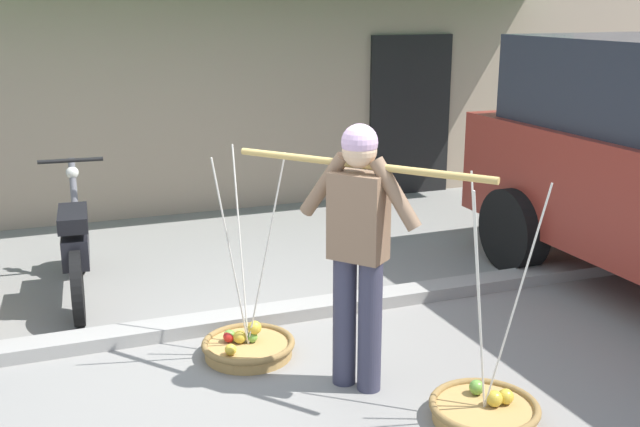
{
  "coord_description": "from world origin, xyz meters",
  "views": [
    {
      "loc": [
        -1.31,
        -4.56,
        2.38
      ],
      "look_at": [
        0.64,
        0.6,
        0.85
      ],
      "focal_mm": 42.82,
      "sensor_mm": 36.0,
      "label": 1
    }
  ],
  "objects_px": {
    "fruit_vendor": "(358,241)",
    "motorcycle_second_in_row": "(76,245)",
    "fruit_basket_right_side": "(485,409)",
    "fruit_basket_left_side": "(248,345)"
  },
  "relations": [
    {
      "from": "fruit_basket_left_side",
      "to": "fruit_basket_right_side",
      "type": "distance_m",
      "value": 1.7
    },
    {
      "from": "fruit_vendor",
      "to": "fruit_basket_right_side",
      "type": "bearing_deg",
      "value": -50.75
    },
    {
      "from": "fruit_basket_left_side",
      "to": "motorcycle_second_in_row",
      "type": "height_order",
      "value": "fruit_basket_left_side"
    },
    {
      "from": "fruit_vendor",
      "to": "fruit_basket_right_side",
      "type": "relative_size",
      "value": 1.17
    },
    {
      "from": "fruit_vendor",
      "to": "motorcycle_second_in_row",
      "type": "bearing_deg",
      "value": 124.88
    },
    {
      "from": "motorcycle_second_in_row",
      "to": "fruit_basket_left_side",
      "type": "bearing_deg",
      "value": -57.06
    },
    {
      "from": "fruit_basket_right_side",
      "to": "fruit_vendor",
      "type": "bearing_deg",
      "value": 129.25
    },
    {
      "from": "fruit_basket_right_side",
      "to": "motorcycle_second_in_row",
      "type": "height_order",
      "value": "fruit_basket_right_side"
    },
    {
      "from": "fruit_basket_right_side",
      "to": "motorcycle_second_in_row",
      "type": "bearing_deg",
      "value": 125.92
    },
    {
      "from": "fruit_vendor",
      "to": "fruit_basket_right_side",
      "type": "height_order",
      "value": "fruit_vendor"
    }
  ]
}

